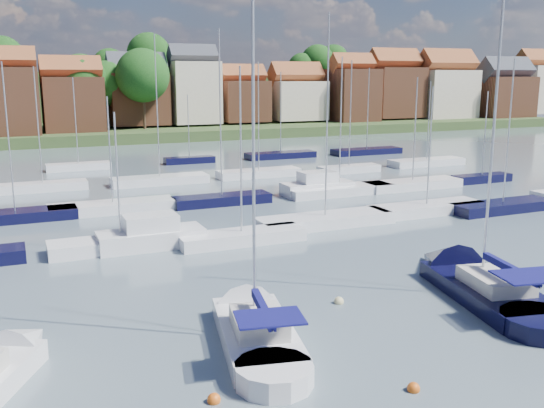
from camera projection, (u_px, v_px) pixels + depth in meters
name	position (u px, v px, depth m)	size (l,w,h in m)	color
ground	(161.00, 191.00, 60.60)	(260.00, 260.00, 0.00)	#4C5D68
sailboat_centre	(251.00, 324.00, 27.22)	(5.25, 11.74, 15.45)	silver
sailboat_navy	(469.00, 281.00, 32.94)	(6.16, 13.82, 18.45)	black
buoy_c	(214.00, 402.00, 21.36)	(0.49, 0.49, 0.49)	#D85914
buoy_d	(413.00, 391.00, 22.13)	(0.47, 0.47, 0.47)	#D85914
buoy_e	(339.00, 303.00, 30.63)	(0.49, 0.49, 0.49)	beige
marina_field	(193.00, 193.00, 56.90)	(79.62, 41.41, 15.93)	silver
far_shore_town	(79.00, 104.00, 143.72)	(212.46, 90.00, 22.27)	#384C26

